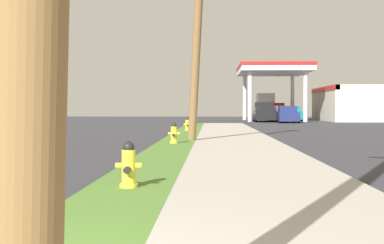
{
  "coord_description": "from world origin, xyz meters",
  "views": [
    {
      "loc": [
        2.02,
        -3.47,
        1.39
      ],
      "look_at": [
        1.3,
        15.6,
        0.87
      ],
      "focal_mm": 48.59,
      "sensor_mm": 36.0,
      "label": 1
    }
  ],
  "objects": [
    {
      "name": "car_teal_by_near_pump",
      "position": [
        10.77,
        52.79,
        0.72
      ],
      "size": [
        2.19,
        4.61,
        1.57
      ],
      "color": "#197075",
      "rests_on": "ground"
    },
    {
      "name": "fire_hydrant_second",
      "position": [
        0.66,
        15.17,
        0.45
      ],
      "size": [
        0.42,
        0.38,
        0.74
      ],
      "color": "yellow",
      "rests_on": "grass_verge"
    },
    {
      "name": "fire_hydrant_nearest",
      "position": [
        0.69,
        4.75,
        0.45
      ],
      "size": [
        0.42,
        0.38,
        0.74
      ],
      "color": "yellow",
      "rests_on": "grass_verge"
    },
    {
      "name": "gas_station_canopy",
      "position": [
        14.53,
        52.83,
        2.67
      ],
      "size": [
        14.06,
        11.71,
        5.96
      ],
      "color": "silver",
      "rests_on": "ground"
    },
    {
      "name": "utility_pole_midground",
      "position": [
        1.48,
        16.64,
        4.57
      ],
      "size": [
        1.18,
        1.38,
        8.74
      ],
      "color": "brown",
      "rests_on": "grass_verge"
    },
    {
      "name": "car_navy_by_far_pump",
      "position": [
        9.17,
        45.79,
        0.72
      ],
      "size": [
        2.11,
        4.57,
        1.57
      ],
      "color": "navy",
      "rests_on": "ground"
    },
    {
      "name": "truck_silver_on_apron",
      "position": [
        8.43,
        59.16,
        1.49
      ],
      "size": [
        2.31,
        6.46,
        3.11
      ],
      "color": "#BCBCC1",
      "rests_on": "ground"
    },
    {
      "name": "fire_hydrant_fourth",
      "position": [
        0.7,
        36.23,
        0.45
      ],
      "size": [
        0.42,
        0.38,
        0.74
      ],
      "color": "yellow",
      "rests_on": "grass_verge"
    },
    {
      "name": "fire_hydrant_third",
      "position": [
        0.67,
        25.63,
        0.45
      ],
      "size": [
        0.42,
        0.37,
        0.74
      ],
      "color": "yellow",
      "rests_on": "grass_verge"
    },
    {
      "name": "truck_red_at_forecourt",
      "position": [
        9.4,
        55.95,
        0.91
      ],
      "size": [
        2.19,
        5.43,
        1.97
      ],
      "color": "red",
      "rests_on": "ground"
    },
    {
      "name": "truck_black_at_far_bay",
      "position": [
        7.34,
        49.01,
        0.91
      ],
      "size": [
        2.32,
        5.47,
        1.97
      ],
      "color": "black",
      "rests_on": "ground"
    }
  ]
}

